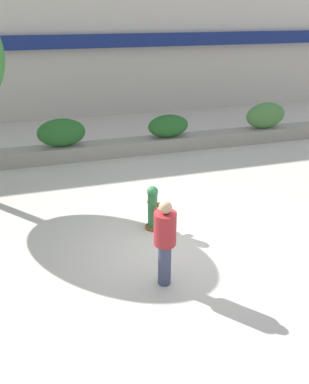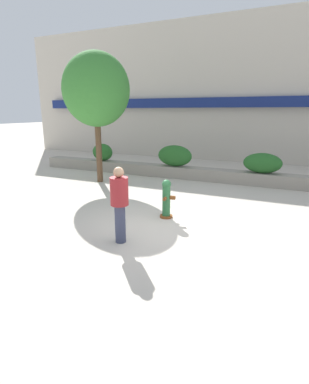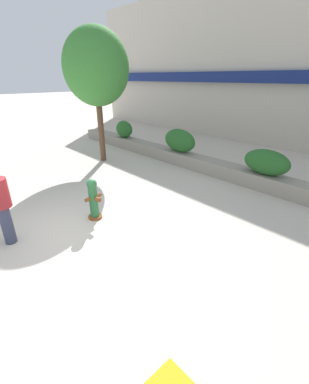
# 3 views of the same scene
# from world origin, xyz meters

# --- Properties ---
(ground_plane) EXTENTS (120.00, 120.00, 0.00)m
(ground_plane) POSITION_xyz_m (0.00, 0.00, 0.00)
(ground_plane) COLOR beige
(building_facade) EXTENTS (30.00, 1.36, 8.00)m
(building_facade) POSITION_xyz_m (0.00, 11.98, 3.99)
(building_facade) COLOR beige
(building_facade) RESTS_ON ground
(planter_wall_low) EXTENTS (18.00, 0.70, 0.50)m
(planter_wall_low) POSITION_xyz_m (0.00, 6.00, 0.25)
(planter_wall_low) COLOR gray
(planter_wall_low) RESTS_ON ground
(hedge_bush_1) EXTENTS (1.57, 0.58, 0.93)m
(hedge_bush_1) POSITION_xyz_m (-2.01, 6.00, 0.97)
(hedge_bush_1) COLOR #235B23
(hedge_bush_1) RESTS_ON planter_wall_low
(hedge_bush_2) EXTENTS (1.48, 0.70, 0.80)m
(hedge_bush_2) POSITION_xyz_m (1.69, 6.00, 0.90)
(hedge_bush_2) COLOR #235B23
(hedge_bush_2) RESTS_ON planter_wall_low
(hedge_bush_3) EXTENTS (1.60, 0.57, 0.98)m
(hedge_bush_3) POSITION_xyz_m (5.58, 6.00, 0.99)
(hedge_bush_3) COLOR #427538
(hedge_bush_3) RESTS_ON planter_wall_low
(fire_hydrant) EXTENTS (0.45, 0.48, 1.08)m
(fire_hydrant) POSITION_xyz_m (-0.33, 0.94, 0.55)
(fire_hydrant) COLOR brown
(fire_hydrant) RESTS_ON ground
(pedestrian) EXTENTS (0.55, 0.55, 1.73)m
(pedestrian) POSITION_xyz_m (-0.66, -1.00, 0.99)
(pedestrian) COLOR #383D56
(pedestrian) RESTS_ON ground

